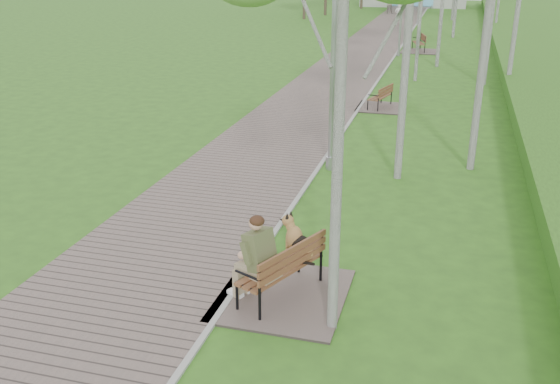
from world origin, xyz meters
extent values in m
plane|color=#2F571C|center=(0.00, 0.00, 0.00)|extent=(120.00, 120.00, 0.00)
cube|color=#675953|center=(-1.75, 21.50, 0.02)|extent=(3.50, 67.00, 0.04)
cube|color=#999993|center=(0.00, 21.50, 0.03)|extent=(0.10, 67.00, 0.05)
cube|color=#675953|center=(0.80, -5.86, 0.02)|extent=(2.00, 2.22, 0.04)
cube|color=brown|center=(0.75, -5.86, 0.50)|extent=(1.13, 1.72, 0.04)
cube|color=brown|center=(0.99, -5.96, 0.80)|extent=(0.71, 1.54, 0.37)
cube|color=#675953|center=(0.71, 7.45, 0.02)|extent=(1.62, 1.79, 0.04)
cube|color=brown|center=(0.66, 7.45, 0.40)|extent=(0.73, 1.40, 0.04)
cube|color=brown|center=(0.87, 7.40, 0.65)|extent=(0.38, 1.31, 0.30)
cube|color=#675953|center=(1.10, 21.08, 0.02)|extent=(1.87, 2.08, 0.04)
cube|color=brown|center=(1.05, 21.08, 0.47)|extent=(0.80, 1.63, 0.04)
cube|color=brown|center=(1.29, 21.14, 0.75)|extent=(0.39, 1.53, 0.34)
cylinder|color=#94979C|center=(0.29, 0.51, 0.17)|extent=(0.22, 0.22, 0.34)
cylinder|color=#94979C|center=(0.29, 0.51, 2.80)|extent=(0.13, 0.13, 5.61)
cylinder|color=#94979C|center=(0.16, 19.28, 0.13)|extent=(0.18, 0.18, 0.27)
cylinder|color=#94979C|center=(0.16, 19.28, 2.24)|extent=(0.11, 0.11, 4.49)
cylinder|color=#94979C|center=(0.08, 34.43, 0.14)|extent=(0.19, 0.19, 0.28)
cylinder|color=#94979C|center=(0.40, 48.38, 0.15)|extent=(0.20, 0.20, 0.30)
imported|color=silver|center=(-1.28, 33.53, 0.78)|extent=(0.66, 0.56, 1.55)
imported|color=gray|center=(-2.93, 42.17, 0.89)|extent=(0.89, 0.70, 1.78)
cylinder|color=silver|center=(1.73, -6.51, 3.48)|extent=(0.17, 0.17, 6.97)
cylinder|color=silver|center=(2.01, 0.31, 3.56)|extent=(0.19, 0.19, 7.13)
camera|label=1|loc=(3.13, -14.34, 5.26)|focal=40.00mm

